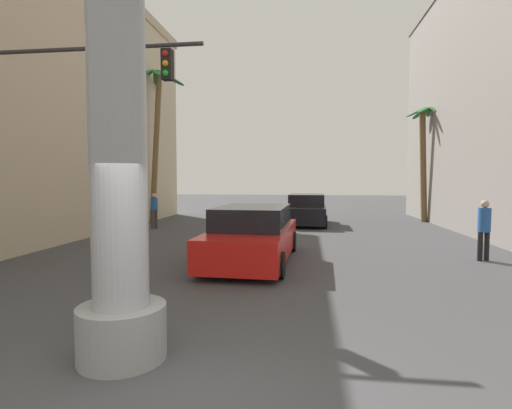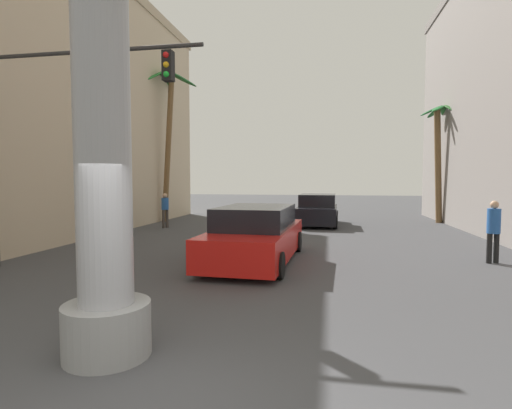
# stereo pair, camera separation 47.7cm
# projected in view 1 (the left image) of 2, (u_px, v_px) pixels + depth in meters

# --- Properties ---
(ground_plane) EXTENTS (92.06, 92.06, 0.00)m
(ground_plane) POSITION_uv_depth(u_px,v_px,m) (271.00, 247.00, 13.53)
(ground_plane) COLOR #424244
(building_left) EXTENTS (7.42, 20.73, 11.27)m
(building_left) POSITION_uv_depth(u_px,v_px,m) (11.00, 99.00, 16.51)
(building_left) COLOR #C6B293
(building_left) RESTS_ON ground
(traffic_light_mast) EXTENTS (5.79, 0.32, 5.52)m
(traffic_light_mast) POSITION_uv_depth(u_px,v_px,m) (50.00, 111.00, 9.71)
(traffic_light_mast) COLOR #333333
(traffic_light_mast) RESTS_ON ground
(car_lead) EXTENTS (2.31, 5.27, 1.56)m
(car_lead) POSITION_uv_depth(u_px,v_px,m) (253.00, 235.00, 11.18)
(car_lead) COLOR black
(car_lead) RESTS_ON ground
(car_far) EXTENTS (2.10, 4.34, 1.56)m
(car_far) POSITION_uv_depth(u_px,v_px,m) (307.00, 210.00, 20.33)
(car_far) COLOR black
(car_far) RESTS_ON ground
(palm_tree_far_right) EXTENTS (2.41, 2.34, 6.19)m
(palm_tree_far_right) POSITION_uv_depth(u_px,v_px,m) (425.00, 148.00, 21.34)
(palm_tree_far_right) COLOR brown
(palm_tree_far_right) RESTS_ON ground
(palm_tree_far_left) EXTENTS (3.44, 3.42, 8.23)m
(palm_tree_far_left) POSITION_uv_depth(u_px,v_px,m) (155.00, 116.00, 21.30)
(palm_tree_far_left) COLOR brown
(palm_tree_far_left) RESTS_ON ground
(pedestrian_far_left) EXTENTS (0.47, 0.47, 1.65)m
(pedestrian_far_left) POSITION_uv_depth(u_px,v_px,m) (154.00, 208.00, 18.71)
(pedestrian_far_left) COLOR #3F3833
(pedestrian_far_left) RESTS_ON ground
(pedestrian_mid_right) EXTENTS (0.41, 0.41, 1.73)m
(pedestrian_mid_right) POSITION_uv_depth(u_px,v_px,m) (484.00, 226.00, 11.26)
(pedestrian_mid_right) COLOR black
(pedestrian_mid_right) RESTS_ON ground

